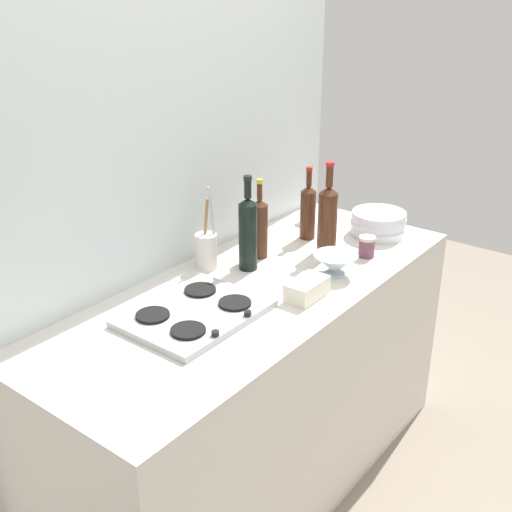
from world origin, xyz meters
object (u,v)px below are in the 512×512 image
wine_bottle_rightmost (308,211)px  utensil_crock (207,250)px  wine_bottle_mid_left (259,227)px  wine_bottle_mid_right (248,232)px  plate_stack (378,223)px  condiment_jar_front (367,246)px  stovetop_hob (195,313)px  butter_dish (307,289)px  mixing_bowl (335,264)px  condiment_jar_rear (307,214)px  wine_bottle_leftmost (328,218)px

wine_bottle_rightmost → utensil_crock: 0.51m
wine_bottle_mid_left → wine_bottle_mid_right: bearing=-163.5°
plate_stack → condiment_jar_front: (-0.24, -0.08, -0.01)m
stovetop_hob → wine_bottle_mid_right: wine_bottle_mid_right is taller
plate_stack → wine_bottle_mid_left: wine_bottle_mid_left is taller
utensil_crock → condiment_jar_front: size_ratio=3.88×
plate_stack → wine_bottle_mid_left: size_ratio=0.74×
plate_stack → butter_dish: 0.69m
mixing_bowl → butter_dish: size_ratio=1.03×
condiment_jar_front → wine_bottle_mid_left: bearing=128.0°
butter_dish → condiment_jar_rear: (0.62, 0.41, 0.01)m
wine_bottle_rightmost → condiment_jar_rear: bearing=33.3°
wine_bottle_mid_right → butter_dish: 0.34m
wine_bottle_rightmost → butter_dish: bearing=-146.5°
wine_bottle_mid_left → wine_bottle_mid_right: size_ratio=0.87×
stovetop_hob → wine_bottle_mid_left: size_ratio=1.41×
wine_bottle_rightmost → butter_dish: (-0.46, -0.30, -0.09)m
wine_bottle_rightmost → condiment_jar_front: (-0.02, -0.30, -0.08)m
stovetop_hob → mixing_bowl: (0.56, -0.20, 0.03)m
utensil_crock → condiment_jar_front: (0.47, -0.43, -0.03)m
wine_bottle_mid_left → butter_dish: (-0.18, -0.35, -0.09)m
wine_bottle_mid_right → plate_stack: bearing=-20.3°
wine_bottle_rightmost → mixing_bowl: size_ratio=1.86×
butter_dish → condiment_jar_rear: bearing=33.5°
wine_bottle_rightmost → condiment_jar_front: wine_bottle_rightmost is taller
wine_bottle_mid_right → condiment_jar_front: 0.50m
butter_dish → utensil_crock: (-0.03, 0.44, 0.04)m
butter_dish → condiment_jar_front: bearing=1.2°
stovetop_hob → condiment_jar_rear: 0.98m
wine_bottle_leftmost → butter_dish: bearing=-157.2°
wine_bottle_mid_right → condiment_jar_rear: (0.55, 0.10, -0.11)m
wine_bottle_mid_left → condiment_jar_rear: bearing=8.1°
butter_dish → wine_bottle_mid_right: bearing=78.4°
wine_bottle_mid_left → condiment_jar_rear: (0.44, 0.06, -0.09)m
mixing_bowl → condiment_jar_front: condiment_jar_front is taller
stovetop_hob → plate_stack: (1.02, -0.13, 0.04)m
wine_bottle_mid_left → wine_bottle_rightmost: bearing=-8.4°
mixing_bowl → butter_dish: bearing=-175.2°
stovetop_hob → condiment_jar_front: bearing=-14.7°
stovetop_hob → wine_bottle_rightmost: 0.81m
plate_stack → wine_bottle_leftmost: (-0.30, 0.08, 0.10)m
stovetop_hob → butter_dish: size_ratio=2.78×
stovetop_hob → wine_bottle_rightmost: (0.80, 0.09, 0.11)m
wine_bottle_leftmost → wine_bottle_mid_right: 0.35m
wine_bottle_mid_left → stovetop_hob: bearing=-165.9°
wine_bottle_leftmost → mixing_bowl: size_ratio=2.23×
plate_stack → wine_bottle_rightmost: size_ratio=0.76×
stovetop_hob → utensil_crock: size_ratio=1.39×
wine_bottle_mid_right → condiment_jar_front: wine_bottle_mid_right is taller
butter_dish → condiment_jar_front: condiment_jar_front is taller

